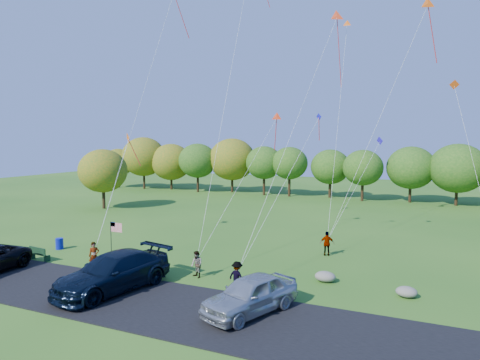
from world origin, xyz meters
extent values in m
plane|color=#2A5C1A|center=(0.00, 0.00, 0.00)|extent=(140.00, 140.00, 0.00)
cube|color=black|center=(0.00, -4.00, 0.03)|extent=(44.00, 6.00, 0.06)
cylinder|color=#352613|center=(-34.49, 38.86, 1.30)|extent=(0.36, 0.36, 2.61)
ellipsoid|color=#1C5015|center=(-34.49, 38.86, 4.34)|extent=(5.32, 5.32, 4.79)
cylinder|color=#352613|center=(-29.63, 36.56, 1.11)|extent=(0.36, 0.36, 2.23)
ellipsoid|color=#306519|center=(-29.63, 36.56, 3.89)|extent=(5.11, 5.11, 4.60)
cylinder|color=#352613|center=(-24.42, 36.01, 1.45)|extent=(0.36, 0.36, 2.90)
ellipsoid|color=#1C5015|center=(-24.42, 36.01, 4.58)|extent=(5.16, 5.16, 4.64)
cylinder|color=#352613|center=(-19.92, 36.70, 1.43)|extent=(0.36, 0.36, 2.87)
ellipsoid|color=#306519|center=(-19.92, 36.70, 4.55)|extent=(5.18, 5.18, 4.66)
cylinder|color=#352613|center=(-15.53, 39.61, 1.55)|extent=(0.36, 0.36, 3.09)
ellipsoid|color=#306519|center=(-15.53, 39.61, 4.93)|extent=(5.65, 5.65, 5.09)
cylinder|color=#352613|center=(-10.18, 39.23, 1.53)|extent=(0.36, 0.36, 3.05)
ellipsoid|color=#1C5015|center=(-10.18, 39.23, 5.03)|extent=(6.09, 6.09, 5.48)
cylinder|color=#352613|center=(-4.94, 38.94, 1.13)|extent=(0.36, 0.36, 2.27)
ellipsoid|color=#1C5015|center=(-4.94, 38.94, 4.32)|extent=(6.32, 6.32, 5.68)
cylinder|color=#352613|center=(-0.59, 36.50, 1.19)|extent=(0.36, 0.36, 2.39)
ellipsoid|color=#1C5015|center=(-0.59, 36.50, 4.65)|extent=(6.95, 6.95, 6.25)
cylinder|color=#352613|center=(4.62, 39.63, 1.52)|extent=(0.36, 0.36, 3.04)
ellipsoid|color=#306519|center=(4.62, 39.63, 4.87)|extent=(5.63, 5.63, 5.06)
cylinder|color=#352613|center=(10.23, 39.48, 1.31)|extent=(0.36, 0.36, 2.62)
ellipsoid|color=#306519|center=(10.23, 39.48, 4.43)|extent=(5.56, 5.56, 5.01)
cylinder|color=#352613|center=(15.14, 37.54, 1.16)|extent=(0.36, 0.36, 2.31)
ellipsoid|color=#1C5015|center=(15.14, 37.54, 4.02)|extent=(5.26, 5.26, 4.74)
cylinder|color=#352613|center=(-22.00, 18.00, 1.30)|extent=(0.36, 0.36, 2.60)
ellipsoid|color=#306519|center=(-22.00, 18.00, 4.42)|extent=(5.60, 5.60, 5.04)
imported|color=black|center=(-2.43, -3.34, 1.03)|extent=(4.01, 7.09, 1.94)
imported|color=#ABB0B6|center=(5.34, -3.11, 0.92)|extent=(3.78, 5.46, 1.73)
imported|color=#4C4C59|center=(-6.08, -0.80, 0.86)|extent=(0.74, 0.74, 1.73)
imported|color=#4C4C59|center=(0.49, 0.44, 0.78)|extent=(0.95, 0.88, 1.55)
imported|color=#4C4C59|center=(3.58, -0.70, 0.81)|extent=(1.15, 0.81, 1.62)
imported|color=#4C4C59|center=(6.37, 8.22, 0.85)|extent=(1.07, 0.68, 1.70)
cube|color=black|center=(-10.87, -0.70, 0.39)|extent=(1.66, 0.30, 0.06)
cube|color=black|center=(-10.87, -0.87, 0.66)|extent=(1.65, 0.24, 0.51)
cube|color=black|center=(-11.56, -0.70, 0.19)|extent=(0.12, 0.42, 0.39)
cube|color=black|center=(-10.19, -0.70, 0.19)|extent=(0.12, 0.42, 0.39)
cylinder|color=#0A15A2|center=(-11.96, 2.00, 0.41)|extent=(0.54, 0.54, 0.81)
cylinder|color=black|center=(-6.59, 1.36, 1.30)|extent=(0.05, 0.05, 2.59)
cube|color=red|center=(-6.12, 1.36, 2.23)|extent=(0.93, 0.62, 0.02)
cube|color=navy|center=(-6.40, 1.37, 2.42)|extent=(0.37, 0.02, 0.29)
ellipsoid|color=gray|center=(7.49, 2.73, 0.29)|extent=(1.18, 0.92, 0.59)
ellipsoid|color=gray|center=(11.82, 2.04, 0.28)|extent=(1.06, 0.89, 0.55)
cone|color=#E94119|center=(5.26, 15.45, 18.09)|extent=(1.36, 1.08, 1.14)
cone|color=#E6590F|center=(5.80, 17.00, 17.81)|extent=(0.80, 0.43, 0.71)
cone|color=#CD4E0E|center=(12.15, 10.63, 16.86)|extent=(1.02, 0.57, 0.94)
cube|color=#C6450E|center=(13.95, 11.42, 11.65)|extent=(0.64, 0.19, 0.64)
cube|color=orange|center=(-9.44, 6.95, 8.12)|extent=(0.68, 0.54, 0.83)
cube|color=#2815DA|center=(8.88, 15.73, 7.93)|extent=(0.53, 0.48, 0.66)
cone|color=red|center=(1.24, 12.22, 9.84)|extent=(0.96, 0.65, 0.80)
cube|color=#1A18DD|center=(4.67, 12.25, 9.79)|extent=(0.46, 0.30, 0.51)
camera|label=1|loc=(12.65, -20.71, 7.99)|focal=32.00mm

